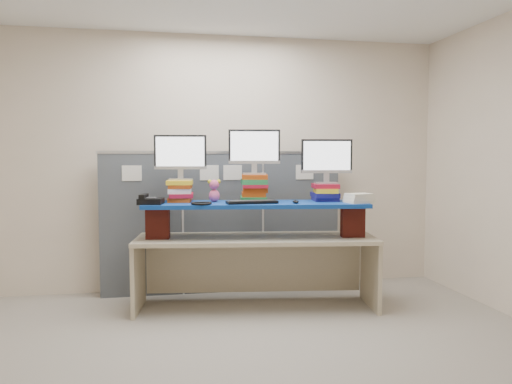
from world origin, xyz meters
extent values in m
cube|color=beige|center=(0.00, 0.00, 1.40)|extent=(5.00, 4.00, 2.80)
cube|color=#ACA396|center=(0.00, 0.00, 0.00)|extent=(5.00, 4.00, 0.01)
cube|color=#454B52|center=(-0.87, 1.78, 0.75)|extent=(0.85, 0.05, 1.50)
cube|color=#454B52|center=(0.00, 1.78, 0.75)|extent=(0.85, 0.05, 1.50)
cube|color=#454B52|center=(0.87, 1.78, 0.75)|extent=(0.85, 0.05, 1.50)
cube|color=silver|center=(0.00, 1.78, 1.51)|extent=(2.60, 0.06, 0.03)
cube|color=white|center=(-0.95, 1.75, 1.30)|extent=(0.20, 0.00, 0.16)
cube|color=white|center=(-0.15, 1.75, 1.30)|extent=(0.20, 0.00, 0.16)
cube|color=white|center=(0.10, 1.75, 1.30)|extent=(0.20, 0.00, 0.16)
cube|color=white|center=(0.90, 1.75, 1.30)|extent=(0.20, 0.00, 0.16)
cube|color=#C4B595|center=(0.24, 1.14, 0.68)|extent=(2.36, 0.96, 0.04)
cube|color=#C4B595|center=(-0.88, 1.29, 0.33)|extent=(0.12, 0.62, 0.66)
cube|color=#C4B595|center=(1.36, 0.99, 0.33)|extent=(0.12, 0.62, 0.66)
cube|color=maroon|center=(-0.69, 1.21, 0.85)|extent=(0.23, 0.15, 0.30)
cube|color=maroon|center=(1.15, 0.97, 0.85)|extent=(0.23, 0.15, 0.30)
cube|color=#0B3595|center=(0.24, 1.14, 1.01)|extent=(2.17, 0.80, 0.04)
cube|color=#AD4110|center=(-0.48, 1.34, 1.06)|extent=(0.24, 0.29, 0.04)
cube|color=#AF142C|center=(-0.46, 1.35, 1.10)|extent=(0.24, 0.31, 0.04)
cube|color=white|center=(-0.48, 1.36, 1.14)|extent=(0.24, 0.31, 0.05)
cube|color=#AD4110|center=(-0.47, 1.35, 1.18)|extent=(0.25, 0.31, 0.04)
cube|color=yellow|center=(-0.47, 1.35, 1.22)|extent=(0.27, 0.32, 0.04)
cube|color=#217C3F|center=(0.23, 1.25, 1.06)|extent=(0.28, 0.30, 0.05)
cube|color=#AD4110|center=(0.24, 1.27, 1.10)|extent=(0.26, 0.31, 0.04)
cube|color=#AD4110|center=(0.25, 1.27, 1.15)|extent=(0.28, 0.32, 0.05)
cube|color=#AF142C|center=(0.25, 1.25, 1.19)|extent=(0.28, 0.33, 0.03)
cube|color=#217C3F|center=(0.24, 1.26, 1.23)|extent=(0.27, 0.31, 0.05)
cube|color=#AD4110|center=(0.25, 1.26, 1.27)|extent=(0.29, 0.33, 0.04)
cube|color=navy|center=(0.95, 1.18, 1.05)|extent=(0.27, 0.29, 0.04)
cube|color=navy|center=(0.94, 1.18, 1.09)|extent=(0.26, 0.31, 0.04)
cube|color=yellow|center=(0.94, 1.17, 1.14)|extent=(0.26, 0.32, 0.05)
cube|color=#AF142C|center=(0.94, 1.17, 1.18)|extent=(0.28, 0.30, 0.04)
cube|color=#B0B0B5|center=(-0.47, 1.35, 1.25)|extent=(0.24, 0.17, 0.02)
cube|color=#B0B0B5|center=(-0.47, 1.35, 1.30)|extent=(0.06, 0.05, 0.09)
cube|color=black|center=(-0.47, 1.35, 1.51)|extent=(0.50, 0.10, 0.33)
cube|color=white|center=(-0.47, 1.33, 1.51)|extent=(0.46, 0.06, 0.29)
cube|color=#B0B0B5|center=(0.24, 1.26, 1.30)|extent=(0.24, 0.17, 0.02)
cube|color=#B0B0B5|center=(0.24, 1.26, 1.36)|extent=(0.06, 0.05, 0.09)
cube|color=black|center=(0.24, 1.26, 1.57)|extent=(0.50, 0.10, 0.33)
cube|color=white|center=(0.24, 1.24, 1.57)|extent=(0.46, 0.06, 0.29)
cube|color=#B0B0B5|center=(0.95, 1.17, 1.21)|extent=(0.24, 0.17, 0.02)
cube|color=#B0B0B5|center=(0.95, 1.17, 1.26)|extent=(0.06, 0.05, 0.09)
cube|color=black|center=(0.95, 1.17, 1.48)|extent=(0.50, 0.10, 0.33)
cube|color=white|center=(0.95, 1.15, 1.48)|extent=(0.46, 0.06, 0.29)
cube|color=black|center=(0.18, 1.03, 1.05)|extent=(0.48, 0.19, 0.03)
cube|color=#2A2A2D|center=(0.18, 1.03, 1.06)|extent=(0.42, 0.13, 0.00)
ellipsoid|color=black|center=(0.59, 0.97, 1.05)|extent=(0.06, 0.10, 0.03)
cube|color=black|center=(-0.75, 1.15, 1.06)|extent=(0.25, 0.24, 0.05)
cube|color=#2A2A2D|center=(-0.75, 1.15, 1.09)|extent=(0.13, 0.13, 0.01)
cube|color=black|center=(-0.81, 1.16, 1.11)|extent=(0.09, 0.20, 0.04)
torus|color=black|center=(-0.29, 1.03, 1.04)|extent=(0.22, 0.22, 0.02)
ellipsoid|color=#DE5483|center=(-0.15, 1.27, 1.09)|extent=(0.11, 0.10, 0.12)
sphere|color=#DE5483|center=(-0.15, 1.27, 1.20)|extent=(0.10, 0.10, 0.10)
sphere|color=gold|center=(-0.19, 1.27, 1.23)|extent=(0.04, 0.04, 0.04)
sphere|color=gold|center=(-0.11, 1.27, 1.23)|extent=(0.04, 0.04, 0.04)
cube|color=#EEE7CB|center=(1.20, 0.92, 1.05)|extent=(0.28, 0.24, 0.03)
cube|color=#EEE7CB|center=(1.20, 0.92, 1.08)|extent=(0.27, 0.23, 0.03)
cube|color=#EEE7CB|center=(1.20, 0.92, 1.11)|extent=(0.26, 0.22, 0.03)
camera|label=1|loc=(-0.65, -3.54, 1.48)|focal=35.00mm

